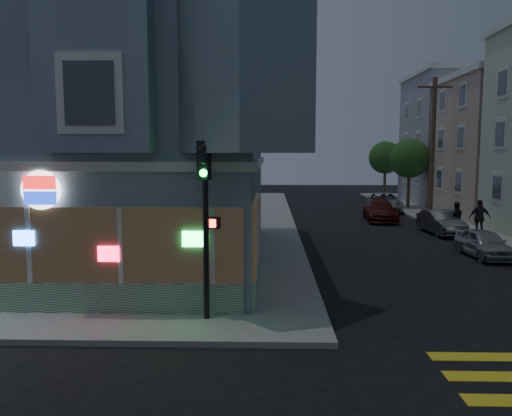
{
  "coord_description": "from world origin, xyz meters",
  "views": [
    {
      "loc": [
        1.46,
        -8.72,
        4.34
      ],
      "look_at": [
        1.03,
        7.48,
        2.56
      ],
      "focal_mm": 35.0,
      "sensor_mm": 36.0,
      "label": 1
    }
  ],
  "objects_px": {
    "pedestrian_a": "(456,217)",
    "traffic_signal": "(206,200)",
    "parked_car_d": "(384,202)",
    "street_tree_near": "(409,159)",
    "parked_car_c": "(380,211)",
    "pedestrian_b": "(480,218)",
    "utility_pole": "(433,146)",
    "street_tree_far": "(385,158)",
    "parked_car_a": "(484,243)",
    "parked_car_b": "(441,222)"
  },
  "relations": [
    {
      "from": "pedestrian_a",
      "to": "traffic_signal",
      "type": "bearing_deg",
      "value": 61.7
    },
    {
      "from": "parked_car_d",
      "to": "traffic_signal",
      "type": "distance_m",
      "value": 27.12
    },
    {
      "from": "street_tree_near",
      "to": "pedestrian_a",
      "type": "distance_m",
      "value": 12.74
    },
    {
      "from": "parked_car_c",
      "to": "traffic_signal",
      "type": "bearing_deg",
      "value": -109.44
    },
    {
      "from": "pedestrian_b",
      "to": "parked_car_d",
      "type": "bearing_deg",
      "value": -79.17
    },
    {
      "from": "pedestrian_b",
      "to": "parked_car_d",
      "type": "relative_size",
      "value": 0.36
    },
    {
      "from": "utility_pole",
      "to": "street_tree_far",
      "type": "distance_m",
      "value": 14.03
    },
    {
      "from": "pedestrian_b",
      "to": "parked_car_a",
      "type": "bearing_deg",
      "value": 69.81
    },
    {
      "from": "parked_car_b",
      "to": "traffic_signal",
      "type": "height_order",
      "value": "traffic_signal"
    },
    {
      "from": "utility_pole",
      "to": "parked_car_d",
      "type": "xyz_separation_m",
      "value": [
        -2.0,
        4.51,
        -4.08
      ]
    },
    {
      "from": "pedestrian_a",
      "to": "pedestrian_b",
      "type": "distance_m",
      "value": 1.24
    },
    {
      "from": "pedestrian_a",
      "to": "parked_car_c",
      "type": "distance_m",
      "value": 6.29
    },
    {
      "from": "parked_car_b",
      "to": "parked_car_c",
      "type": "bearing_deg",
      "value": 108.39
    },
    {
      "from": "pedestrian_a",
      "to": "parked_car_c",
      "type": "height_order",
      "value": "pedestrian_a"
    },
    {
      "from": "pedestrian_a",
      "to": "parked_car_d",
      "type": "height_order",
      "value": "pedestrian_a"
    },
    {
      "from": "street_tree_near",
      "to": "parked_car_a",
      "type": "bearing_deg",
      "value": -95.6
    },
    {
      "from": "parked_car_b",
      "to": "parked_car_d",
      "type": "bearing_deg",
      "value": 90.42
    },
    {
      "from": "parked_car_a",
      "to": "pedestrian_a",
      "type": "bearing_deg",
      "value": 78.86
    },
    {
      "from": "street_tree_far",
      "to": "parked_car_b",
      "type": "xyz_separation_m",
      "value": [
        -1.5,
        -19.94,
        -3.29
      ]
    },
    {
      "from": "parked_car_a",
      "to": "parked_car_c",
      "type": "height_order",
      "value": "parked_car_c"
    },
    {
      "from": "utility_pole",
      "to": "street_tree_near",
      "type": "height_order",
      "value": "utility_pole"
    },
    {
      "from": "utility_pole",
      "to": "street_tree_near",
      "type": "bearing_deg",
      "value": 88.09
    },
    {
      "from": "parked_car_b",
      "to": "parked_car_d",
      "type": "distance_m",
      "value": 10.48
    },
    {
      "from": "utility_pole",
      "to": "parked_car_b",
      "type": "bearing_deg",
      "value": -102.34
    },
    {
      "from": "utility_pole",
      "to": "parked_car_c",
      "type": "xyz_separation_m",
      "value": [
        -3.4,
        -0.69,
        -4.13
      ]
    },
    {
      "from": "traffic_signal",
      "to": "pedestrian_a",
      "type": "bearing_deg",
      "value": 65.57
    },
    {
      "from": "pedestrian_a",
      "to": "parked_car_c",
      "type": "relative_size",
      "value": 0.36
    },
    {
      "from": "street_tree_far",
      "to": "traffic_signal",
      "type": "bearing_deg",
      "value": -109.63
    },
    {
      "from": "parked_car_b",
      "to": "traffic_signal",
      "type": "distance_m",
      "value": 18.33
    },
    {
      "from": "street_tree_near",
      "to": "parked_car_c",
      "type": "xyz_separation_m",
      "value": [
        -3.6,
        -6.69,
        -3.27
      ]
    },
    {
      "from": "pedestrian_a",
      "to": "traffic_signal",
      "type": "xyz_separation_m",
      "value": [
        -11.41,
        -14.17,
        2.22
      ]
    },
    {
      "from": "pedestrian_a",
      "to": "parked_car_b",
      "type": "height_order",
      "value": "pedestrian_a"
    },
    {
      "from": "street_tree_far",
      "to": "pedestrian_a",
      "type": "xyz_separation_m",
      "value": [
        -0.9,
        -20.36,
        -2.96
      ]
    },
    {
      "from": "parked_car_d",
      "to": "traffic_signal",
      "type": "height_order",
      "value": "traffic_signal"
    },
    {
      "from": "street_tree_far",
      "to": "pedestrian_a",
      "type": "bearing_deg",
      "value": -92.53
    },
    {
      "from": "parked_car_a",
      "to": "parked_car_d",
      "type": "bearing_deg",
      "value": 89.11
    },
    {
      "from": "parked_car_a",
      "to": "parked_car_c",
      "type": "distance_m",
      "value": 11.42
    },
    {
      "from": "street_tree_near",
      "to": "pedestrian_a",
      "type": "xyz_separation_m",
      "value": [
        -0.9,
        -12.36,
        -2.96
      ]
    },
    {
      "from": "parked_car_b",
      "to": "parked_car_c",
      "type": "relative_size",
      "value": 0.86
    },
    {
      "from": "street_tree_near",
      "to": "parked_car_b",
      "type": "xyz_separation_m",
      "value": [
        -1.5,
        -11.94,
        -3.29
      ]
    },
    {
      "from": "pedestrian_b",
      "to": "parked_car_d",
      "type": "height_order",
      "value": "pedestrian_b"
    },
    {
      "from": "street_tree_near",
      "to": "traffic_signal",
      "type": "relative_size",
      "value": 1.18
    },
    {
      "from": "parked_car_a",
      "to": "pedestrian_b",
      "type": "bearing_deg",
      "value": 67.21
    },
    {
      "from": "parked_car_b",
      "to": "parked_car_d",
      "type": "xyz_separation_m",
      "value": [
        -0.7,
        10.46,
        0.07
      ]
    },
    {
      "from": "parked_car_a",
      "to": "parked_car_d",
      "type": "height_order",
      "value": "parked_car_d"
    },
    {
      "from": "parked_car_a",
      "to": "traffic_signal",
      "type": "bearing_deg",
      "value": -143.32
    },
    {
      "from": "street_tree_far",
      "to": "pedestrian_b",
      "type": "distance_m",
      "value": 21.4
    },
    {
      "from": "utility_pole",
      "to": "parked_car_d",
      "type": "height_order",
      "value": "utility_pole"
    },
    {
      "from": "street_tree_far",
      "to": "pedestrian_b",
      "type": "relative_size",
      "value": 2.88
    },
    {
      "from": "pedestrian_a",
      "to": "parked_car_b",
      "type": "bearing_deg",
      "value": -24.21
    }
  ]
}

